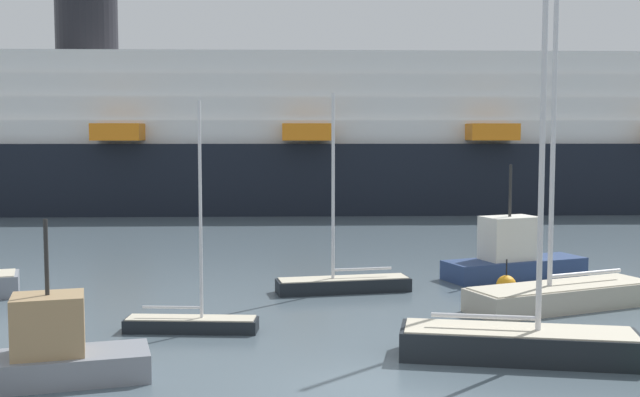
# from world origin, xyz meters

# --- Properties ---
(ground_plane) EXTENTS (600.00, 600.00, 0.00)m
(ground_plane) POSITION_xyz_m (0.00, 0.00, 0.00)
(ground_plane) COLOR #4C5B66
(sailboat_1) EXTENTS (5.26, 1.87, 7.60)m
(sailboat_1) POSITION_xyz_m (0.67, 11.27, 0.40)
(sailboat_1) COLOR black
(sailboat_1) RESTS_ON ground_plane
(sailboat_3) EXTENTS (4.16, 1.36, 7.07)m
(sailboat_3) POSITION_xyz_m (-4.58, 5.58, 0.36)
(sailboat_3) COLOR black
(sailboat_3) RESTS_ON ground_plane
(sailboat_4) EXTENTS (7.30, 4.25, 13.21)m
(sailboat_4) POSITION_xyz_m (8.00, 7.97, 0.61)
(sailboat_4) COLOR #BCB29E
(sailboat_4) RESTS_ON ground_plane
(sailboat_7) EXTENTS (6.54, 3.16, 10.48)m
(sailboat_7) POSITION_xyz_m (4.50, 1.97, 0.54)
(sailboat_7) COLOR black
(sailboat_7) RESTS_ON ground_plane
(fishing_boat_1) EXTENTS (5.56, 2.82, 4.04)m
(fishing_boat_1) POSITION_xyz_m (-7.77, 0.81, 0.72)
(fishing_boat_1) COLOR gray
(fishing_boat_1) RESTS_ON ground_plane
(fishing_boat_2) EXTENTS (6.46, 3.70, 4.78)m
(fishing_boat_2) POSITION_xyz_m (8.07, 13.70, 0.91)
(fishing_boat_2) COLOR navy
(fishing_boat_2) RESTS_ON ground_plane
(channel_buoy_1) EXTENTS (0.75, 0.75, 1.36)m
(channel_buoy_1) POSITION_xyz_m (6.74, 10.26, 0.38)
(channel_buoy_1) COLOR orange
(channel_buoy_1) RESTS_ON ground_plane
(cruise_ship) EXTENTS (96.24, 17.69, 16.96)m
(cruise_ship) POSITION_xyz_m (0.74, 45.07, 5.44)
(cruise_ship) COLOR black
(cruise_ship) RESTS_ON ground_plane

